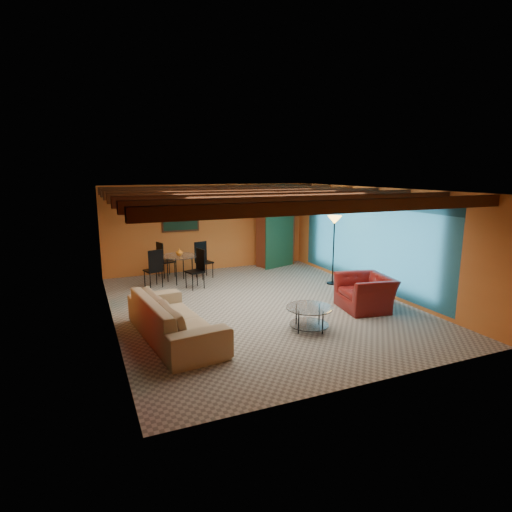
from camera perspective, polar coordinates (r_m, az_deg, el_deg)
name	(u,v)px	position (r m, az deg, el deg)	size (l,w,h in m)	color
room	(258,204)	(9.49, 0.21, 7.08)	(6.52, 8.01, 2.71)	gray
sofa	(175,318)	(8.03, -11.08, -8.29)	(2.78, 1.09, 0.81)	#998363
armchair	(365,293)	(9.83, 14.72, -4.86)	(1.19, 1.04, 0.78)	maroon
coffee_table	(309,318)	(8.43, 7.29, -8.42)	(0.93, 0.93, 0.47)	white
dining_table	(180,264)	(11.92, -10.40, -1.06)	(2.05, 2.05, 1.07)	white
armoire	(276,234)	(13.79, 2.70, 3.06)	(1.21, 0.59, 2.12)	maroon
floor_lamp	(333,250)	(11.68, 10.56, 0.80)	(0.39, 0.39, 1.92)	black
ceiling_fan	(260,205)	(9.39, 0.48, 7.03)	(1.50, 1.50, 0.44)	#472614
painting	(180,219)	(12.94, -10.30, 4.94)	(1.05, 0.03, 0.65)	black
potted_plant	(276,194)	(13.66, 2.75, 8.52)	(0.45, 0.39, 0.50)	#26661E
vase	(179,242)	(11.80, -10.51, 1.96)	(0.20, 0.20, 0.21)	orange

